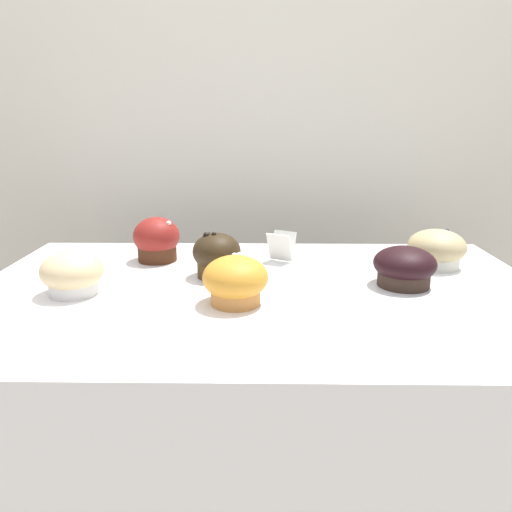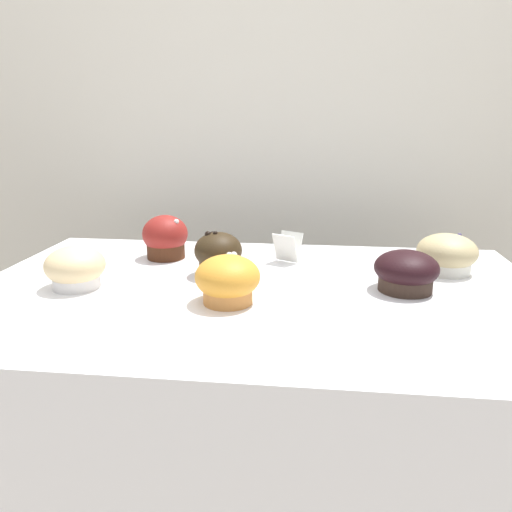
{
  "view_description": "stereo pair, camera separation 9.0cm",
  "coord_description": "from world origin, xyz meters",
  "px_view_note": "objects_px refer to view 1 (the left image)",
  "views": [
    {
      "loc": [
        0.01,
        -0.82,
        1.18
      ],
      "look_at": [
        -0.01,
        0.05,
        0.94
      ],
      "focal_mm": 35.0,
      "sensor_mm": 36.0,
      "label": 1
    },
    {
      "loc": [
        0.1,
        -0.81,
        1.18
      ],
      "look_at": [
        -0.01,
        0.05,
        0.94
      ],
      "focal_mm": 35.0,
      "sensor_mm": 36.0,
      "label": 2
    }
  ],
  "objects_px": {
    "muffin_front_center": "(157,240)",
    "muffin_back_center": "(217,255)",
    "muffin_back_left": "(436,249)",
    "muffin_front_left": "(72,274)",
    "muffin_front_right": "(404,267)",
    "muffin_back_right": "(235,281)"
  },
  "relations": [
    {
      "from": "muffin_front_center",
      "to": "muffin_back_center",
      "type": "distance_m",
      "value": 0.17
    },
    {
      "from": "muffin_front_center",
      "to": "muffin_back_left",
      "type": "height_order",
      "value": "muffin_front_center"
    },
    {
      "from": "muffin_front_center",
      "to": "muffin_back_left",
      "type": "bearing_deg",
      "value": -3.72
    },
    {
      "from": "muffin_front_left",
      "to": "muffin_front_right",
      "type": "height_order",
      "value": "muffin_front_left"
    },
    {
      "from": "muffin_front_right",
      "to": "muffin_front_center",
      "type": "bearing_deg",
      "value": 161.84
    },
    {
      "from": "muffin_front_center",
      "to": "muffin_back_center",
      "type": "xyz_separation_m",
      "value": [
        0.13,
        -0.11,
        -0.0
      ]
    },
    {
      "from": "muffin_back_left",
      "to": "muffin_back_right",
      "type": "xyz_separation_m",
      "value": [
        -0.39,
        -0.21,
        0.0
      ]
    },
    {
      "from": "muffin_front_left",
      "to": "muffin_back_left",
      "type": "bearing_deg",
      "value": 14.21
    },
    {
      "from": "muffin_back_left",
      "to": "muffin_front_left",
      "type": "bearing_deg",
      "value": -165.79
    },
    {
      "from": "muffin_front_center",
      "to": "muffin_back_left",
      "type": "relative_size",
      "value": 0.84
    },
    {
      "from": "muffin_front_left",
      "to": "muffin_back_right",
      "type": "bearing_deg",
      "value": -8.75
    },
    {
      "from": "muffin_front_center",
      "to": "muffin_front_left",
      "type": "xyz_separation_m",
      "value": [
        -0.1,
        -0.2,
        -0.01
      ]
    },
    {
      "from": "muffin_back_center",
      "to": "muffin_back_right",
      "type": "bearing_deg",
      "value": -73.28
    },
    {
      "from": "muffin_back_right",
      "to": "muffin_back_center",
      "type": "distance_m",
      "value": 0.15
    },
    {
      "from": "muffin_front_right",
      "to": "muffin_back_right",
      "type": "bearing_deg",
      "value": -162.31
    },
    {
      "from": "muffin_back_left",
      "to": "muffin_back_center",
      "type": "height_order",
      "value": "muffin_back_center"
    },
    {
      "from": "muffin_back_left",
      "to": "muffin_back_right",
      "type": "bearing_deg",
      "value": -151.48
    },
    {
      "from": "muffin_back_left",
      "to": "muffin_front_right",
      "type": "xyz_separation_m",
      "value": [
        -0.09,
        -0.12,
        -0.0
      ]
    },
    {
      "from": "muffin_front_right",
      "to": "muffin_back_left",
      "type": "bearing_deg",
      "value": 51.02
    },
    {
      "from": "muffin_back_left",
      "to": "muffin_front_left",
      "type": "distance_m",
      "value": 0.68
    },
    {
      "from": "muffin_back_right",
      "to": "muffin_front_right",
      "type": "height_order",
      "value": "muffin_back_right"
    },
    {
      "from": "muffin_front_center",
      "to": "muffin_back_right",
      "type": "xyz_separation_m",
      "value": [
        0.18,
        -0.25,
        -0.01
      ]
    }
  ]
}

